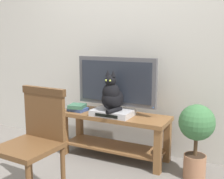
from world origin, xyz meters
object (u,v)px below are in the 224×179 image
book_stack (78,108)px  potted_plant (196,132)px  tv_stand (114,128)px  cat (112,96)px  tv (116,83)px  media_box (113,113)px  wooden_chair (35,136)px

book_stack → potted_plant: 1.35m
tv_stand → cat: (0.01, -0.07, 0.38)m
cat → potted_plant: cat is taller
tv → book_stack: 0.54m
tv → potted_plant: bearing=-8.6°
tv → cat: (0.01, -0.12, -0.11)m
media_box → wooden_chair: size_ratio=0.46×
tv_stand → tv: (0.00, 0.05, 0.49)m
tv → wooden_chair: (-0.18, -1.12, -0.29)m
wooden_chair → potted_plant: 1.47m
tv → wooden_chair: tv is taller
tv → media_box: 0.32m
tv_stand → wooden_chair: bearing=-99.5°
media_box → wooden_chair: (-0.19, -1.01, 0.02)m
tv → media_box: (0.01, -0.11, -0.30)m
tv_stand → wooden_chair: size_ratio=1.31×
cat → potted_plant: 0.94m
tv → cat: size_ratio=2.14×
book_stack → potted_plant: bearing=-1.1°
cat → book_stack: (-0.45, 0.01, -0.18)m
wooden_chair → book_stack: (-0.26, 1.01, -0.01)m
cat → media_box: bearing=94.4°
media_box → book_stack: 0.45m
potted_plant → media_box: bearing=178.2°
tv_stand → potted_plant: 0.92m
wooden_chair → book_stack: size_ratio=4.35×
wooden_chair → tv_stand: bearing=80.5°
media_box → cat: (0.00, -0.02, 0.19)m
wooden_chair → book_stack: wooden_chair is taller
media_box → potted_plant: potted_plant is taller
wooden_chair → media_box: bearing=79.3°
tv_stand → wooden_chair: wooden_chair is taller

